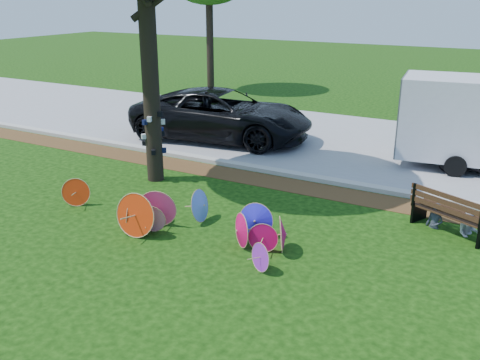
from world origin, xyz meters
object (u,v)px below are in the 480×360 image
at_px(cargo_trailer, 461,118).
at_px(park_bench, 453,212).
at_px(black_van, 222,115).
at_px(person_left, 437,205).
at_px(person_right, 472,212).
at_px(parasol_pile, 181,216).

height_order(cargo_trailer, park_bench, cargo_trailer).
distance_m(black_van, person_left, 8.83).
height_order(black_van, person_right, black_van).
distance_m(parasol_pile, person_left, 5.48).
bearing_deg(person_right, person_left, 161.97).
relative_size(black_van, person_left, 5.81).
relative_size(parasol_pile, park_bench, 3.38).
xyz_separation_m(black_van, cargo_trailer, (7.54, 0.74, 0.59)).
distance_m(black_van, cargo_trailer, 7.60).
xyz_separation_m(cargo_trailer, person_left, (0.27, -4.83, -0.91)).
bearing_deg(cargo_trailer, person_left, -94.13).
relative_size(parasol_pile, cargo_trailer, 1.82).
xyz_separation_m(parasol_pile, park_bench, (5.00, 2.85, 0.07)).
bearing_deg(parasol_pile, black_van, 114.35).
relative_size(black_van, park_bench, 3.51).
height_order(park_bench, person_right, person_right).
relative_size(park_bench, person_right, 1.74).
bearing_deg(parasol_pile, person_left, 31.94).
bearing_deg(person_left, parasol_pile, -127.00).
xyz_separation_m(cargo_trailer, person_right, (0.97, -4.83, -0.94)).
height_order(cargo_trailer, person_right, cargo_trailer).
height_order(black_van, park_bench, black_van).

